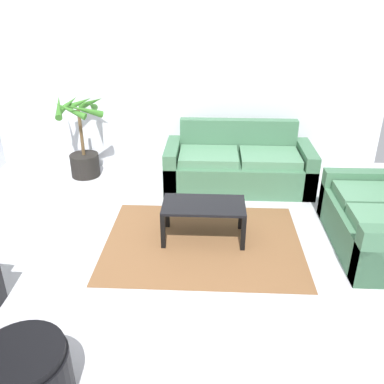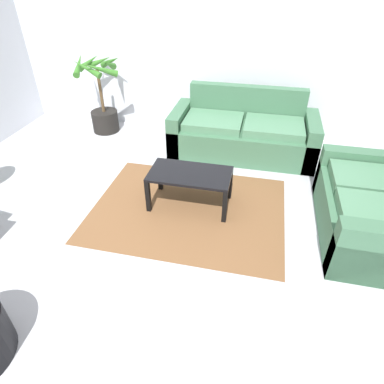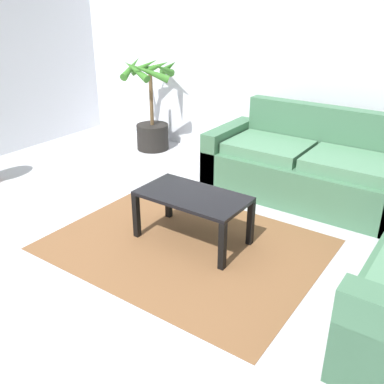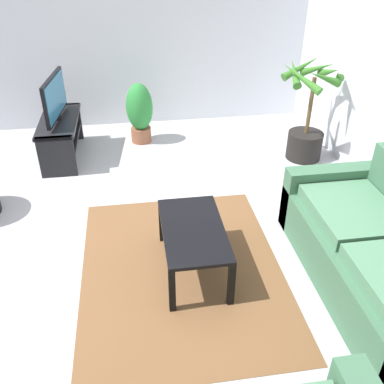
{
  "view_description": "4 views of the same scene",
  "coord_description": "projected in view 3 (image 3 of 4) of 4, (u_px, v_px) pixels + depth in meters",
  "views": [
    {
      "loc": [
        0.42,
        -3.17,
        2.54
      ],
      "look_at": [
        0.22,
        0.82,
        0.59
      ],
      "focal_mm": 38.21,
      "sensor_mm": 36.0,
      "label": 1
    },
    {
      "loc": [
        1.05,
        -2.17,
        2.38
      ],
      "look_at": [
        0.49,
        0.34,
        0.55
      ],
      "focal_mm": 30.55,
      "sensor_mm": 36.0,
      "label": 2
    },
    {
      "loc": [
        2.22,
        -1.83,
        1.95
      ],
      "look_at": [
        0.41,
        0.75,
        0.51
      ],
      "focal_mm": 40.6,
      "sensor_mm": 36.0,
      "label": 3
    },
    {
      "loc": [
        3.09,
        0.42,
        2.52
      ],
      "look_at": [
        0.12,
        0.87,
        0.64
      ],
      "focal_mm": 39.86,
      "sensor_mm": 36.0,
      "label": 4
    }
  ],
  "objects": [
    {
      "name": "couch_main",
      "position": [
        308.0,
        169.0,
        4.49
      ],
      "size": [
        2.06,
        0.9,
        0.9
      ],
      "color": "#3F6B4C",
      "rests_on": "ground"
    },
    {
      "name": "area_rug",
      "position": [
        186.0,
        244.0,
        3.71
      ],
      "size": [
        2.2,
        1.7,
        0.01
      ],
      "primitive_type": "cube",
      "color": "brown",
      "rests_on": "ground"
    },
    {
      "name": "coffee_table",
      "position": [
        193.0,
        201.0,
        3.63
      ],
      "size": [
        0.92,
        0.5,
        0.44
      ],
      "color": "black",
      "rests_on": "ground"
    },
    {
      "name": "wall_back",
      "position": [
        274.0,
        51.0,
        5.01
      ],
      "size": [
        6.0,
        0.06,
        2.7
      ],
      "primitive_type": "cube",
      "color": "silver",
      "rests_on": "ground"
    },
    {
      "name": "ground_plane",
      "position": [
        92.0,
        273.0,
        3.34
      ],
      "size": [
        6.6,
        6.6,
        0.0
      ],
      "primitive_type": "plane",
      "color": "#B2B2B7"
    },
    {
      "name": "potted_palm",
      "position": [
        152.0,
        115.0,
        5.82
      ],
      "size": [
        0.78,
        0.82,
        1.23
      ],
      "color": "black",
      "rests_on": "ground"
    }
  ]
}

